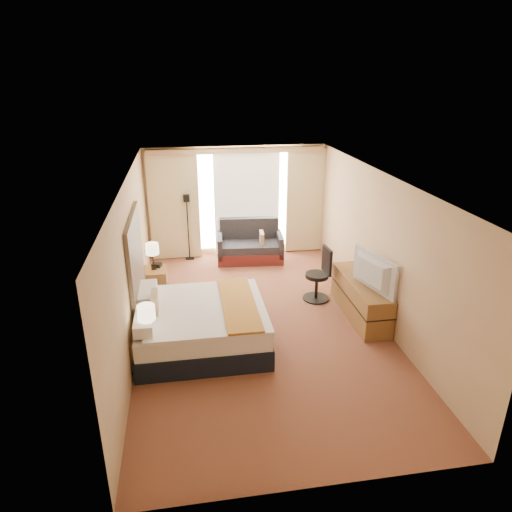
{
  "coord_description": "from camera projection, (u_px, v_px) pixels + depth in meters",
  "views": [
    {
      "loc": [
        -1.21,
        -6.96,
        4.13
      ],
      "look_at": [
        -0.02,
        0.4,
        1.13
      ],
      "focal_mm": 32.0,
      "sensor_mm": 36.0,
      "label": 1
    }
  ],
  "objects": [
    {
      "name": "loveseat",
      "position": [
        250.0,
        247.0,
        10.77
      ],
      "size": [
        1.58,
        0.94,
        0.95
      ],
      "rotation": [
        0.0,
        0.0,
        -0.09
      ],
      "color": "#5D1E1A",
      "rests_on": "floor"
    },
    {
      "name": "media_dresser",
      "position": [
        360.0,
        298.0,
        8.24
      ],
      "size": [
        0.5,
        1.8,
        0.7
      ],
      "primitive_type": "cube",
      "color": "olive",
      "rests_on": "floor"
    },
    {
      "name": "bed",
      "position": [
        201.0,
        325.0,
        7.34
      ],
      "size": [
        2.03,
        1.86,
        0.99
      ],
      "color": "black",
      "rests_on": "floor"
    },
    {
      "name": "lamp_right",
      "position": [
        152.0,
        249.0,
        8.82
      ],
      "size": [
        0.25,
        0.25,
        0.53
      ],
      "color": "black",
      "rests_on": "nightstand_right"
    },
    {
      "name": "wall_left",
      "position": [
        132.0,
        263.0,
        7.3
      ],
      "size": [
        0.02,
        7.0,
        2.6
      ],
      "primitive_type": "cube",
      "color": "tan",
      "rests_on": "ground"
    },
    {
      "name": "wall_front",
      "position": [
        322.0,
        388.0,
        4.41
      ],
      "size": [
        4.2,
        0.02,
        2.6
      ],
      "primitive_type": "cube",
      "color": "tan",
      "rests_on": "ground"
    },
    {
      "name": "headboard",
      "position": [
        136.0,
        260.0,
        7.5
      ],
      "size": [
        0.06,
        1.85,
        1.5
      ],
      "primitive_type": "cube",
      "color": "black",
      "rests_on": "wall_left"
    },
    {
      "name": "curtains",
      "position": [
        236.0,
        198.0,
        10.68
      ],
      "size": [
        4.12,
        0.19,
        2.56
      ],
      "color": "beige",
      "rests_on": "floor"
    },
    {
      "name": "wall_right",
      "position": [
        380.0,
        248.0,
        7.92
      ],
      "size": [
        0.02,
        7.0,
        2.6
      ],
      "primitive_type": "cube",
      "color": "tan",
      "rests_on": "ground"
    },
    {
      "name": "desk_chair",
      "position": [
        320.0,
        277.0,
        8.81
      ],
      "size": [
        0.51,
        0.51,
        1.06
      ],
      "rotation": [
        0.0,
        0.0,
        0.06
      ],
      "color": "black",
      "rests_on": "floor"
    },
    {
      "name": "window",
      "position": [
        247.0,
        201.0,
        10.82
      ],
      "size": [
        2.3,
        0.02,
        2.3
      ],
      "primitive_type": "cube",
      "color": "white",
      "rests_on": "wall_back"
    },
    {
      "name": "floor_lamp",
      "position": [
        187.0,
        214.0,
        10.54
      ],
      "size": [
        0.2,
        0.2,
        1.57
      ],
      "color": "black",
      "rests_on": "floor"
    },
    {
      "name": "floor",
      "position": [
        261.0,
        323.0,
        8.1
      ],
      "size": [
        4.2,
        7.0,
        0.02
      ],
      "primitive_type": "cube",
      "color": "#5A1A19",
      "rests_on": "ground"
    },
    {
      "name": "nightstand_right",
      "position": [
        156.0,
        282.0,
        9.05
      ],
      "size": [
        0.45,
        0.52,
        0.55
      ],
      "primitive_type": "cube",
      "color": "olive",
      "rests_on": "floor"
    },
    {
      "name": "nightstand_left",
      "position": [
        149.0,
        353.0,
        6.76
      ],
      "size": [
        0.45,
        0.52,
        0.55
      ],
      "primitive_type": "cube",
      "color": "olive",
      "rests_on": "floor"
    },
    {
      "name": "ceiling",
      "position": [
        261.0,
        178.0,
        7.13
      ],
      "size": [
        4.2,
        7.0,
        0.02
      ],
      "primitive_type": "cube",
      "color": "white",
      "rests_on": "wall_back"
    },
    {
      "name": "tissue_box",
      "position": [
        147.0,
        339.0,
        6.51
      ],
      "size": [
        0.14,
        0.14,
        0.11
      ],
      "primitive_type": "cube",
      "rotation": [
        0.0,
        0.0,
        -0.15
      ],
      "color": "#98C4EA",
      "rests_on": "nightstand_left"
    },
    {
      "name": "wall_back",
      "position": [
        236.0,
        202.0,
        10.82
      ],
      "size": [
        4.2,
        0.02,
        2.6
      ],
      "primitive_type": "cube",
      "color": "tan",
      "rests_on": "ground"
    },
    {
      "name": "telephone",
      "position": [
        157.0,
        265.0,
        9.06
      ],
      "size": [
        0.22,
        0.19,
        0.07
      ],
      "primitive_type": "cube",
      "rotation": [
        0.0,
        0.0,
        -0.34
      ],
      "color": "black",
      "rests_on": "nightstand_right"
    },
    {
      "name": "lamp_left",
      "position": [
        146.0,
        313.0,
        6.47
      ],
      "size": [
        0.25,
        0.25,
        0.53
      ],
      "color": "black",
      "rests_on": "nightstand_left"
    },
    {
      "name": "television",
      "position": [
        369.0,
        273.0,
        7.64
      ],
      "size": [
        0.43,
        1.09,
        0.63
      ],
      "primitive_type": "imported",
      "rotation": [
        0.0,
        0.0,
        1.84
      ],
      "color": "black",
      "rests_on": "media_dresser"
    }
  ]
}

